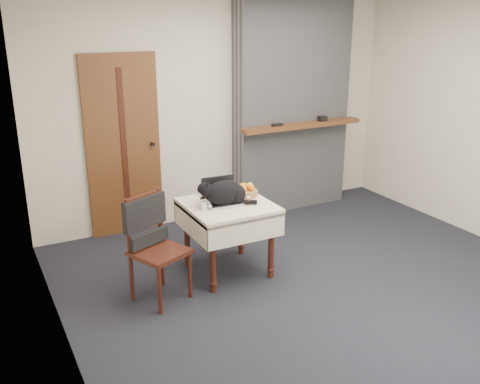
% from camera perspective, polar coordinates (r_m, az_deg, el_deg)
% --- Properties ---
extents(ground, '(4.50, 4.50, 0.00)m').
position_cam_1_polar(ground, '(5.16, 7.92, -9.23)').
color(ground, black).
rests_on(ground, ground).
extents(room_shell, '(4.52, 4.01, 2.61)m').
position_cam_1_polar(room_shell, '(4.99, 5.70, 11.27)').
color(room_shell, beige).
rests_on(room_shell, ground).
extents(door, '(0.82, 0.10, 2.00)m').
position_cam_1_polar(door, '(6.01, -12.34, 4.78)').
color(door, brown).
rests_on(door, ground).
extents(chimney, '(1.62, 0.48, 2.60)m').
position_cam_1_polar(chimney, '(6.69, 5.54, 9.11)').
color(chimney, gray).
rests_on(chimney, ground).
extents(side_table, '(0.78, 0.78, 0.70)m').
position_cam_1_polar(side_table, '(5.03, -1.30, -2.45)').
color(side_table, '#3D1A10').
rests_on(side_table, ground).
extents(laptop, '(0.34, 0.30, 0.24)m').
position_cam_1_polar(laptop, '(5.00, -2.10, -0.48)').
color(laptop, '#B7B7BC').
rests_on(laptop, side_table).
extents(cat, '(0.54, 0.28, 0.27)m').
position_cam_1_polar(cat, '(4.92, -1.62, -0.10)').
color(cat, black).
rests_on(cat, side_table).
extents(cream_jar, '(0.06, 0.06, 0.07)m').
position_cam_1_polar(cream_jar, '(4.83, -3.90, -1.55)').
color(cream_jar, silver).
rests_on(cream_jar, side_table).
extents(pill_bottle, '(0.04, 0.04, 0.08)m').
position_cam_1_polar(pill_bottle, '(4.95, 0.90, -0.90)').
color(pill_bottle, '#A94214').
rests_on(pill_bottle, side_table).
extents(fruit_basket, '(0.22, 0.22, 0.13)m').
position_cam_1_polar(fruit_basket, '(5.17, 0.65, 0.08)').
color(fruit_basket, '#A98244').
rests_on(fruit_basket, side_table).
extents(desk_clutter, '(0.11, 0.11, 0.01)m').
position_cam_1_polar(desk_clutter, '(5.15, 0.29, -0.55)').
color(desk_clutter, black).
rests_on(desk_clutter, side_table).
extents(chair, '(0.55, 0.54, 0.94)m').
position_cam_1_polar(chair, '(4.66, -9.45, -4.34)').
color(chair, '#3D1A10').
rests_on(chair, ground).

